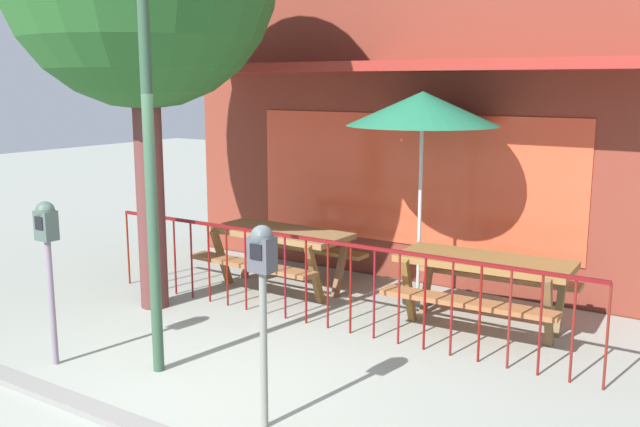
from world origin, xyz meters
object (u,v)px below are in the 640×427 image
picnic_table_right (484,273)px  street_lamp (147,95)px  picnic_table_left (280,243)px  parking_meter_far (262,273)px  parking_meter_near (47,240)px  patio_umbrella (422,110)px

picnic_table_right → street_lamp: street_lamp is taller
picnic_table_left → parking_meter_far: (2.07, -2.99, 0.61)m
picnic_table_right → street_lamp: (-2.07, -2.70, 1.88)m
picnic_table_left → parking_meter_far: bearing=-55.3°
street_lamp → parking_meter_near: bearing=-155.1°
picnic_table_left → parking_meter_near: 3.16m
picnic_table_left → parking_meter_far: size_ratio=1.17×
parking_meter_near → street_lamp: street_lamp is taller
parking_meter_far → street_lamp: 1.97m
picnic_table_left → parking_meter_near: parking_meter_near is taller
patio_umbrella → street_lamp: (-1.11, -3.11, 0.20)m
picnic_table_right → parking_meter_near: size_ratio=1.21×
parking_meter_near → street_lamp: bearing=24.9°
patio_umbrella → parking_meter_far: patio_umbrella is taller
picnic_table_right → picnic_table_left: bearing=-179.3°
picnic_table_right → street_lamp: size_ratio=0.49×
picnic_table_left → picnic_table_right: 2.66m
picnic_table_right → parking_meter_near: (-2.98, -3.13, 0.58)m
picnic_table_right → parking_meter_near: 4.36m
picnic_table_right → patio_umbrella: (-0.96, 0.41, 1.67)m
picnic_table_right → parking_meter_far: parking_meter_far is taller
parking_meter_near → picnic_table_right: bearing=46.3°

